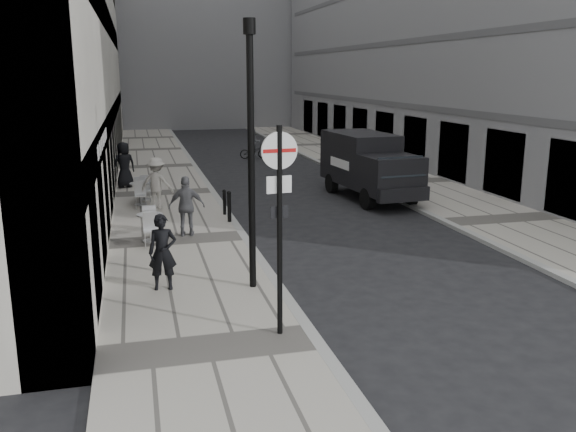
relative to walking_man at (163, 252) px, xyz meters
name	(u,v)px	position (x,y,z in m)	size (l,w,h in m)	color
ground	(366,418)	(2.63, -6.07, -1.00)	(120.00, 120.00, 0.00)	black
sidewalk	(165,194)	(0.63, 11.93, -0.94)	(4.00, 60.00, 0.12)	gray
far_sidewalk	(406,182)	(11.63, 11.93, -0.94)	(4.00, 60.00, 0.12)	gray
building_far	(175,10)	(4.13, 49.93, 10.00)	(24.00, 16.00, 22.00)	slate
walking_man	(163,252)	(0.00, 0.00, 0.00)	(0.65, 0.42, 1.77)	black
sign_post	(279,204)	(2.03, -3.06, 1.66)	(0.68, 0.13, 3.98)	black
lamppost	(251,144)	(2.03, -0.34, 2.47)	(0.27, 0.27, 6.03)	black
bollard_near	(224,203)	(2.48, 7.25, -0.47)	(0.11, 0.11, 0.84)	black
bollard_far	(229,207)	(2.48, 6.14, -0.39)	(0.13, 0.13, 0.98)	black
panel_van	(368,163)	(8.62, 9.23, 0.46)	(2.47, 5.69, 2.61)	black
cyclist	(254,147)	(6.41, 22.02, -0.31)	(1.67, 0.63, 1.79)	black
pedestrian_a	(187,206)	(0.95, 4.66, 0.04)	(1.08, 0.45, 1.85)	#55555A
pedestrian_b	(157,183)	(0.23, 8.83, 0.06)	(1.22, 0.70, 1.89)	#B7B1A9
pedestrian_c	(124,165)	(-0.97, 13.56, 0.11)	(0.97, 0.63, 1.98)	black
cafe_table_near	(150,225)	(-0.17, 4.27, -0.39)	(0.76, 1.72, 0.98)	silver
cafe_table_mid	(140,192)	(-0.37, 9.60, -0.38)	(0.77, 1.75, 0.99)	#AEAFB1
cafe_table_far	(145,188)	(-0.17, 10.60, -0.43)	(0.70, 1.57, 0.90)	#B8B8BA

